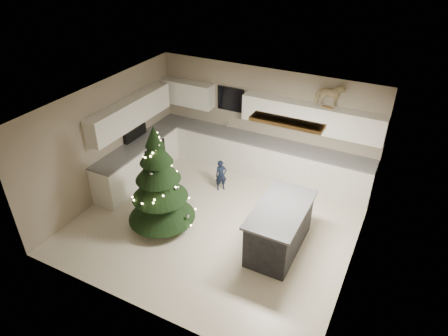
{
  "coord_description": "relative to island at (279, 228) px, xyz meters",
  "views": [
    {
      "loc": [
        3.12,
        -5.75,
        5.4
      ],
      "look_at": [
        0.0,
        0.35,
        1.15
      ],
      "focal_mm": 32.0,
      "sensor_mm": 36.0,
      "label": 1
    }
  ],
  "objects": [
    {
      "name": "room_shell",
      "position": [
        -1.39,
        0.12,
        1.27
      ],
      "size": [
        5.52,
        5.02,
        2.61
      ],
      "color": "gray",
      "rests_on": "ground_plane"
    },
    {
      "name": "toddler",
      "position": [
        -1.89,
        1.25,
        -0.1
      ],
      "size": [
        0.32,
        0.32,
        0.76
      ],
      "primitive_type": "imported",
      "rotation": [
        0.0,
        0.0,
        0.76
      ],
      "color": "#0E1632",
      "rests_on": "ground_plane"
    },
    {
      "name": "rocking_horse",
      "position": [
        0.07,
        2.44,
        1.79
      ],
      "size": [
        0.66,
        0.46,
        0.53
      ],
      "rotation": [
        0.0,
        0.0,
        1.92
      ],
      "color": "brown",
      "rests_on": "cabinetry"
    },
    {
      "name": "christmas_tree",
      "position": [
        -2.38,
        -0.44,
        0.45
      ],
      "size": [
        1.42,
        1.37,
        2.26
      ],
      "rotation": [
        0.0,
        0.0,
        -0.31
      ],
      "color": "#3F2816",
      "rests_on": "ground_plane"
    },
    {
      "name": "island",
      "position": [
        0.0,
        0.0,
        0.0
      ],
      "size": [
        0.9,
        1.7,
        0.95
      ],
      "color": "black",
      "rests_on": "ground_plane"
    },
    {
      "name": "bar_stool",
      "position": [
        -0.37,
        -0.14,
        0.01
      ],
      "size": [
        0.34,
        0.34,
        0.64
      ],
      "rotation": [
        0.0,
        0.0,
        -0.41
      ],
      "color": "brown",
      "rests_on": "ground_plane"
    },
    {
      "name": "ground_plane",
      "position": [
        -1.41,
        0.12,
        -0.48
      ],
      "size": [
        5.5,
        5.5,
        0.0
      ],
      "primitive_type": "plane",
      "color": "beige"
    },
    {
      "name": "cabinetry",
      "position": [
        -2.32,
        1.76,
        0.28
      ],
      "size": [
        5.5,
        3.2,
        2.0
      ],
      "color": "white",
      "rests_on": "ground_plane"
    }
  ]
}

